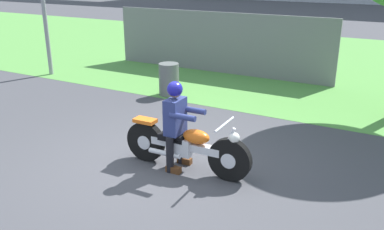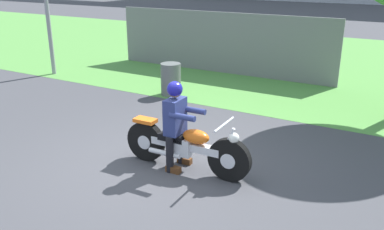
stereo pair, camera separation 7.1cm
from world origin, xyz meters
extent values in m
plane|color=#424247|center=(0.00, 0.00, 0.00)|extent=(120.00, 120.00, 0.00)
cube|color=#549342|center=(0.00, 9.00, 0.00)|extent=(60.00, 12.00, 0.01)
cylinder|color=black|center=(1.21, 0.05, 0.33)|extent=(0.67, 0.14, 0.67)
cylinder|color=silver|center=(1.21, 0.05, 0.33)|extent=(0.24, 0.15, 0.23)
cylinder|color=black|center=(-0.27, 0.01, 0.33)|extent=(0.67, 0.14, 0.67)
cylinder|color=silver|center=(-0.27, 0.01, 0.33)|extent=(0.24, 0.15, 0.23)
cube|color=silver|center=(0.47, 0.03, 0.41)|extent=(1.19, 0.18, 0.12)
cube|color=silver|center=(0.42, 0.03, 0.39)|extent=(0.33, 0.25, 0.28)
ellipsoid|color=orange|center=(0.65, 0.04, 0.59)|extent=(0.45, 0.25, 0.22)
cube|color=black|center=(0.25, 0.02, 0.51)|extent=(0.45, 0.25, 0.10)
cube|color=orange|center=(-0.27, 0.01, 0.70)|extent=(0.37, 0.21, 0.06)
cylinder|color=silver|center=(1.16, 0.05, 0.58)|extent=(0.25, 0.06, 0.53)
cylinder|color=silver|center=(1.11, 0.05, 0.87)|extent=(0.06, 0.66, 0.04)
sphere|color=white|center=(1.27, 0.05, 0.69)|extent=(0.16, 0.16, 0.16)
cylinder|color=silver|center=(0.18, -0.12, 0.27)|extent=(0.55, 0.10, 0.08)
cylinder|color=black|center=(0.29, 0.20, 0.29)|extent=(0.12, 0.12, 0.58)
cube|color=#593319|center=(0.35, 0.21, 0.05)|extent=(0.24, 0.11, 0.10)
cylinder|color=black|center=(0.30, -0.16, 0.29)|extent=(0.12, 0.12, 0.58)
cube|color=#593319|center=(0.36, -0.15, 0.05)|extent=(0.24, 0.11, 0.10)
cube|color=navy|center=(0.29, 0.02, 0.86)|extent=(0.23, 0.39, 0.56)
cylinder|color=navy|center=(0.51, 0.20, 0.94)|extent=(0.42, 0.10, 0.09)
cylinder|color=navy|center=(0.52, -0.14, 0.94)|extent=(0.42, 0.10, 0.09)
sphere|color=#996B4C|center=(0.29, 0.02, 1.26)|extent=(0.20, 0.20, 0.20)
sphere|color=navy|center=(0.29, 0.02, 1.29)|extent=(0.24, 0.24, 0.24)
cylinder|color=#595E5B|center=(-1.93, 3.35, 0.40)|extent=(0.50, 0.50, 0.80)
cube|color=slate|center=(-1.94, 6.12, 0.90)|extent=(7.00, 0.06, 1.80)
camera|label=1|loc=(3.41, -5.02, 3.00)|focal=38.54mm
camera|label=2|loc=(3.47, -4.99, 3.00)|focal=38.54mm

